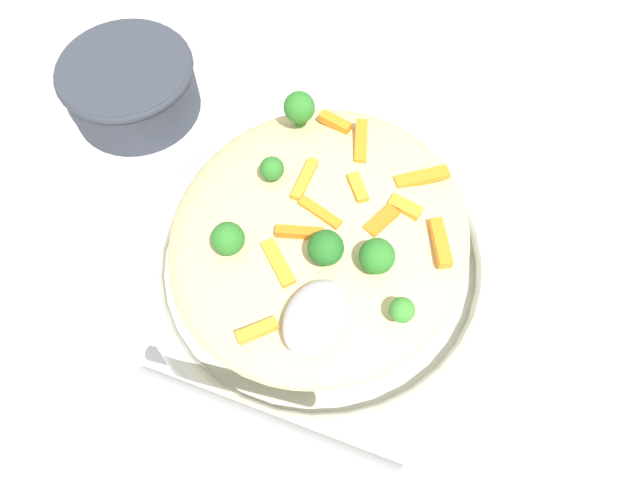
{
  "coord_description": "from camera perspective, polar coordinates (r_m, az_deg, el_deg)",
  "views": [
    {
      "loc": [
        0.2,
        0.09,
        0.47
      ],
      "look_at": [
        0.0,
        0.0,
        0.06
      ],
      "focal_mm": 33.12,
      "sensor_mm": 36.0,
      "label": 1
    }
  ],
  "objects": [
    {
      "name": "broccoli_floret_1",
      "position": [
        0.4,
        0.56,
        -0.8
      ],
      "size": [
        0.02,
        0.02,
        0.03
      ],
      "color": "#205B1C",
      "rests_on": "pasta_mound"
    },
    {
      "name": "broccoli_floret_2",
      "position": [
        0.47,
        -2.01,
        12.64
      ],
      "size": [
        0.02,
        0.02,
        0.03
      ],
      "color": "#296820",
      "rests_on": "pasta_mound"
    },
    {
      "name": "pasta_mound",
      "position": [
        0.45,
        -0.0,
        0.6
      ],
      "size": [
        0.25,
        0.23,
        0.06
      ],
      "primitive_type": "ellipsoid",
      "color": "#DBC689",
      "rests_on": "serving_bowl"
    },
    {
      "name": "ground_plane",
      "position": [
        0.51,
        -0.0,
        -3.2
      ],
      "size": [
        2.4,
        2.4,
        0.0
      ],
      "primitive_type": "plane",
      "color": "silver"
    },
    {
      "name": "carrot_piece_3",
      "position": [
        0.44,
        3.68,
        5.06
      ],
      "size": [
        0.02,
        0.02,
        0.01
      ],
      "primitive_type": "cube",
      "rotation": [
        0.0,
        0.0,
        3.89
      ],
      "color": "orange",
      "rests_on": "pasta_mound"
    },
    {
      "name": "companion_bowl",
      "position": [
        0.62,
        -17.87,
        14.12
      ],
      "size": [
        0.13,
        0.13,
        0.06
      ],
      "color": "#333842",
      "rests_on": "ground_plane"
    },
    {
      "name": "carrot_piece_5",
      "position": [
        0.39,
        -5.82,
        -8.83
      ],
      "size": [
        0.03,
        0.02,
        0.01
      ],
      "primitive_type": "cube",
      "rotation": [
        0.0,
        0.0,
        5.58
      ],
      "color": "orange",
      "rests_on": "pasta_mound"
    },
    {
      "name": "serving_bowl",
      "position": [
        0.49,
        -0.0,
        -2.03
      ],
      "size": [
        0.29,
        0.29,
        0.04
      ],
      "color": "silver",
      "rests_on": "ground_plane"
    },
    {
      "name": "broccoli_floret_4",
      "position": [
        0.44,
        -4.66,
        6.85
      ],
      "size": [
        0.02,
        0.02,
        0.02
      ],
      "color": "#296820",
      "rests_on": "pasta_mound"
    },
    {
      "name": "carrot_piece_10",
      "position": [
        0.48,
        1.47,
        11.33
      ],
      "size": [
        0.01,
        0.03,
        0.01
      ],
      "primitive_type": "cube",
      "rotation": [
        0.0,
        0.0,
        1.43
      ],
      "color": "orange",
      "rests_on": "pasta_mound"
    },
    {
      "name": "carrot_piece_2",
      "position": [
        0.47,
        4.26,
        9.29
      ],
      "size": [
        0.04,
        0.02,
        0.01
      ],
      "primitive_type": "cube",
      "rotation": [
        0.0,
        0.0,
        3.52
      ],
      "color": "orange",
      "rests_on": "pasta_mound"
    },
    {
      "name": "carrot_piece_1",
      "position": [
        0.43,
        0.13,
        2.88
      ],
      "size": [
        0.02,
        0.04,
        0.01
      ],
      "primitive_type": "cube",
      "rotation": [
        0.0,
        0.0,
        1.34
      ],
      "color": "orange",
      "rests_on": "pasta_mound"
    },
    {
      "name": "carrot_piece_6",
      "position": [
        0.43,
        11.57,
        -0.25
      ],
      "size": [
        0.04,
        0.03,
        0.01
      ],
      "primitive_type": "cube",
      "rotation": [
        0.0,
        0.0,
        3.69
      ],
      "color": "orange",
      "rests_on": "pasta_mound"
    },
    {
      "name": "serving_spoon",
      "position": [
        0.36,
        -2.6,
        -10.76
      ],
      "size": [
        0.11,
        0.17,
        0.1
      ],
      "color": "#B7B7BC",
      "rests_on": "pasta_mound"
    },
    {
      "name": "carrot_piece_7",
      "position": [
        0.44,
        8.21,
        3.11
      ],
      "size": [
        0.01,
        0.03,
        0.01
      ],
      "primitive_type": "cube",
      "rotation": [
        0.0,
        0.0,
        1.46
      ],
      "color": "orange",
      "rests_on": "pasta_mound"
    },
    {
      "name": "carrot_piece_8",
      "position": [
        0.43,
        5.95,
        1.83
      ],
      "size": [
        0.03,
        0.02,
        0.01
      ],
      "primitive_type": "cube",
      "rotation": [
        0.0,
        0.0,
        2.8
      ],
      "color": "orange",
      "rests_on": "pasta_mound"
    },
    {
      "name": "broccoli_floret_3",
      "position": [
        0.4,
        5.51,
        -1.59
      ],
      "size": [
        0.02,
        0.02,
        0.03
      ],
      "color": "#296820",
      "rests_on": "pasta_mound"
    },
    {
      "name": "broccoli_floret_0",
      "position": [
        0.39,
        7.92,
        -6.74
      ],
      "size": [
        0.02,
        0.02,
        0.02
      ],
      "color": "#377928",
      "rests_on": "pasta_mound"
    },
    {
      "name": "carrot_piece_0",
      "position": [
        0.46,
        9.81,
        5.99
      ],
      "size": [
        0.04,
        0.04,
        0.01
      ],
      "primitive_type": "cube",
      "rotation": [
        0.0,
        0.0,
        2.28
      ],
      "color": "orange",
      "rests_on": "pasta_mound"
    },
    {
      "name": "broccoli_floret_5",
      "position": [
        0.41,
        -8.88,
        0.11
      ],
      "size": [
        0.02,
        0.02,
        0.03
      ],
      "color": "#296820",
      "rests_on": "pasta_mound"
    },
    {
      "name": "carrot_piece_4",
      "position": [
        0.41,
        -4.07,
        -2.24
      ],
      "size": [
        0.03,
        0.04,
        0.01
      ],
      "primitive_type": "cube",
      "rotation": [
        0.0,
        0.0,
        4.06
      ],
      "color": "orange",
      "rests_on": "pasta_mound"
    },
    {
      "name": "carrot_piece_9",
      "position": [
        0.42,
        -1.99,
        0.74
      ],
      "size": [
        0.02,
        0.03,
        0.01
      ],
      "primitive_type": "cube",
      "rotation": [
        0.0,
        0.0,
        1.93
      ],
      "color": "orange",
      "rests_on": "pasta_mound"
    },
    {
      "name": "carrot_piece_11",
      "position": [
        0.44,
        -1.49,
        5.85
      ],
      "size": [
        0.04,
        0.01,
        0.01
      ],
      "primitive_type": "cube",
      "rotation": [
        0.0,
        0.0,
        0.08
      ],
      "color": "orange",
      "rests_on": "pasta_mound"
    }
  ]
}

